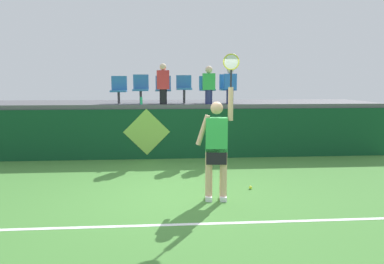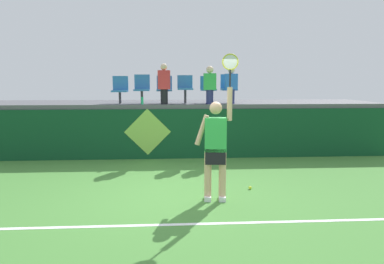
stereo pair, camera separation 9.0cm
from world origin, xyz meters
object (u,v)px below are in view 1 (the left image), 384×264
object	(u,v)px
water_bottle	(141,101)
spectator_1	(163,83)
tennis_ball	(250,187)
stadium_chair_4	(207,88)
stadium_chair_3	(184,87)
spectator_0	(230,85)
tennis_player	(217,145)
spectator_2	(209,84)
stadium_chair_5	(227,87)
stadium_chair_2	(163,88)
stadium_chair_1	(141,87)
stadium_chair_0	(119,89)

from	to	relation	value
water_bottle	spectator_1	distance (m)	0.77
tennis_ball	stadium_chair_4	bearing A→B (deg)	97.39
stadium_chair_3	spectator_0	xyz separation A→B (m)	(1.27, -0.42, 0.07)
tennis_player	spectator_2	xyz separation A→B (m)	(0.31, 3.73, 1.04)
tennis_player	spectator_2	size ratio (longest dim) A/B	2.47
water_bottle	stadium_chair_5	size ratio (longest dim) A/B	0.25
water_bottle	stadium_chair_2	bearing A→B (deg)	42.27
stadium_chair_4	spectator_2	bearing A→B (deg)	-90.00
stadium_chair_3	stadium_chair_5	bearing A→B (deg)	0.26
stadium_chair_2	spectator_2	bearing A→B (deg)	-18.31
tennis_player	stadium_chair_3	distance (m)	4.27
stadium_chair_1	stadium_chair_5	size ratio (longest dim) A/B	0.99
tennis_ball	spectator_2	xyz separation A→B (m)	(-0.46, 3.15, 2.01)
tennis_player	spectator_0	xyz separation A→B (m)	(0.91, 3.72, 1.03)
stadium_chair_2	stadium_chair_0	bearing A→B (deg)	179.90
stadium_chair_1	spectator_1	size ratio (longest dim) A/B	0.74
spectator_0	spectator_2	size ratio (longest dim) A/B	0.98
tennis_player	stadium_chair_4	size ratio (longest dim) A/B	3.32
stadium_chair_1	spectator_1	distance (m)	0.81
tennis_player	stadium_chair_0	size ratio (longest dim) A/B	3.32
water_bottle	stadium_chair_0	world-z (taller)	stadium_chair_0
tennis_player	stadium_chair_5	world-z (taller)	tennis_player
stadium_chair_2	stadium_chair_4	distance (m)	1.27
spectator_0	stadium_chair_2	bearing A→B (deg)	167.16
spectator_2	tennis_player	bearing A→B (deg)	-94.74
tennis_player	stadium_chair_2	size ratio (longest dim) A/B	3.29
stadium_chair_5	tennis_player	bearing A→B (deg)	-102.34
stadium_chair_3	stadium_chair_1	bearing A→B (deg)	179.72
stadium_chair_2	stadium_chair_5	size ratio (longest dim) A/B	0.95
tennis_player	tennis_ball	xyz separation A→B (m)	(0.77, 0.58, -0.97)
tennis_player	stadium_chair_2	bearing A→B (deg)	103.01
stadium_chair_0	spectator_2	distance (m)	2.57
stadium_chair_0	stadium_chair_3	world-z (taller)	stadium_chair_3
tennis_ball	spectator_0	bearing A→B (deg)	87.51
stadium_chair_5	stadium_chair_2	bearing A→B (deg)	-179.93
tennis_ball	stadium_chair_0	distance (m)	5.03
tennis_player	tennis_ball	distance (m)	1.37
spectator_1	stadium_chair_3	bearing A→B (deg)	37.87
stadium_chair_1	stadium_chair_3	bearing A→B (deg)	-0.28
stadium_chair_4	spectator_2	world-z (taller)	spectator_2
tennis_ball	water_bottle	distance (m)	4.13
stadium_chair_2	spectator_0	bearing A→B (deg)	-12.84
water_bottle	stadium_chair_4	world-z (taller)	stadium_chair_4
water_bottle	stadium_chair_4	bearing A→B (deg)	16.16
stadium_chair_2	stadium_chair_4	world-z (taller)	stadium_chair_2
water_bottle	stadium_chair_4	xyz separation A→B (m)	(1.87, 0.54, 0.34)
stadium_chair_1	stadium_chair_2	distance (m)	0.64
stadium_chair_0	stadium_chair_4	distance (m)	2.53
spectator_0	spectator_1	bearing A→B (deg)	-178.67
stadium_chair_0	water_bottle	bearing A→B (deg)	-39.30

